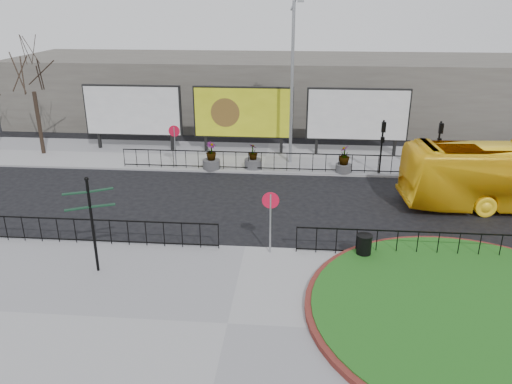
# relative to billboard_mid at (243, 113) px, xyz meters

# --- Properties ---
(ground) EXTENTS (90.00, 90.00, 0.00)m
(ground) POSITION_rel_billboard_mid_xyz_m (1.50, -12.97, -2.60)
(ground) COLOR black
(ground) RESTS_ON ground
(pavement_near) EXTENTS (30.00, 10.00, 0.12)m
(pavement_near) POSITION_rel_billboard_mid_xyz_m (1.50, -17.97, -2.54)
(pavement_near) COLOR gray
(pavement_near) RESTS_ON ground
(pavement_far) EXTENTS (44.00, 6.00, 0.12)m
(pavement_far) POSITION_rel_billboard_mid_xyz_m (1.50, -0.97, -2.54)
(pavement_far) COLOR gray
(pavement_far) RESTS_ON ground
(brick_edge) EXTENTS (10.40, 10.40, 0.18)m
(brick_edge) POSITION_rel_billboard_mid_xyz_m (9.00, -16.97, -2.39)
(brick_edge) COLOR maroon
(brick_edge) RESTS_ON pavement_near
(grass_lawn) EXTENTS (10.00, 10.00, 0.22)m
(grass_lawn) POSITION_rel_billboard_mid_xyz_m (9.00, -16.97, -2.37)
(grass_lawn) COLOR #205516
(grass_lawn) RESTS_ON pavement_near
(railing_near_left) EXTENTS (10.00, 0.10, 1.10)m
(railing_near_left) POSITION_rel_billboard_mid_xyz_m (-4.50, -13.27, -1.93)
(railing_near_left) COLOR black
(railing_near_left) RESTS_ON pavement_near
(railing_near_right) EXTENTS (9.00, 0.10, 1.10)m
(railing_near_right) POSITION_rel_billboard_mid_xyz_m (8.00, -13.27, -1.93)
(railing_near_right) COLOR black
(railing_near_right) RESTS_ON pavement_near
(railing_far) EXTENTS (18.00, 0.10, 1.10)m
(railing_far) POSITION_rel_billboard_mid_xyz_m (2.50, -3.67, -1.93)
(railing_far) COLOR black
(railing_far) RESTS_ON pavement_far
(speed_sign_far) EXTENTS (0.64, 0.07, 2.47)m
(speed_sign_far) POSITION_rel_billboard_mid_xyz_m (-3.50, -3.57, -0.68)
(speed_sign_far) COLOR gray
(speed_sign_far) RESTS_ON pavement_far
(speed_sign_near) EXTENTS (0.64, 0.07, 2.47)m
(speed_sign_near) POSITION_rel_billboard_mid_xyz_m (2.50, -13.37, -0.68)
(speed_sign_near) COLOR gray
(speed_sign_near) RESTS_ON pavement_near
(billboard_left) EXTENTS (6.20, 0.31, 4.10)m
(billboard_left) POSITION_rel_billboard_mid_xyz_m (-7.00, 0.00, 0.00)
(billboard_left) COLOR black
(billboard_left) RESTS_ON pavement_far
(billboard_mid) EXTENTS (6.20, 0.31, 4.10)m
(billboard_mid) POSITION_rel_billboard_mid_xyz_m (0.00, 0.00, 0.00)
(billboard_mid) COLOR black
(billboard_mid) RESTS_ON pavement_far
(billboard_right) EXTENTS (6.20, 0.31, 4.10)m
(billboard_right) POSITION_rel_billboard_mid_xyz_m (7.00, 0.00, 0.00)
(billboard_right) COLOR black
(billboard_right) RESTS_ON pavement_far
(lamp_post) EXTENTS (0.74, 0.18, 9.23)m
(lamp_post) POSITION_rel_billboard_mid_xyz_m (3.01, -1.97, 2.23)
(lamp_post) COLOR gray
(lamp_post) RESTS_ON pavement_far
(signal_pole_a) EXTENTS (0.22, 0.26, 3.00)m
(signal_pole_a) POSITION_rel_billboard_mid_xyz_m (8.00, -3.63, -0.50)
(signal_pole_a) COLOR black
(signal_pole_a) RESTS_ON pavement_far
(signal_pole_b) EXTENTS (0.22, 0.26, 3.00)m
(signal_pole_b) POSITION_rel_billboard_mid_xyz_m (11.00, -3.63, -0.50)
(signal_pole_b) COLOR black
(signal_pole_b) RESTS_ON pavement_far
(tree_left) EXTENTS (2.00, 2.00, 7.00)m
(tree_left) POSITION_rel_billboard_mid_xyz_m (-12.50, -1.47, 1.02)
(tree_left) COLOR #2D2119
(tree_left) RESTS_ON pavement_far
(building_backdrop) EXTENTS (40.00, 10.00, 5.00)m
(building_backdrop) POSITION_rel_billboard_mid_xyz_m (1.50, 9.03, -0.10)
(building_backdrop) COLOR #5B5850
(building_backdrop) RESTS_ON ground
(fingerpost_sign) EXTENTS (1.60, 0.94, 3.56)m
(fingerpost_sign) POSITION_rel_billboard_mid_xyz_m (-3.55, -15.27, -0.33)
(fingerpost_sign) COLOR black
(fingerpost_sign) RESTS_ON pavement_near
(litter_bin) EXTENTS (0.59, 0.59, 0.97)m
(litter_bin) POSITION_rel_billboard_mid_xyz_m (6.00, -13.57, -1.99)
(litter_bin) COLOR black
(litter_bin) RESTS_ON pavement_near
(planter_a) EXTENTS (0.99, 0.99, 1.55)m
(planter_a) POSITION_rel_billboard_mid_xyz_m (-1.44, -3.57, -1.90)
(planter_a) COLOR #4C4C4F
(planter_a) RESTS_ON pavement_far
(planter_b) EXTENTS (0.99, 0.99, 1.43)m
(planter_b) POSITION_rel_billboard_mid_xyz_m (0.92, -3.28, -1.99)
(planter_b) COLOR #4C4C4F
(planter_b) RESTS_ON pavement_far
(planter_c) EXTENTS (0.88, 0.88, 1.55)m
(planter_c) POSITION_rel_billboard_mid_xyz_m (6.02, -3.57, -1.84)
(planter_c) COLOR #4C4C4F
(planter_c) RESTS_ON pavement_far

